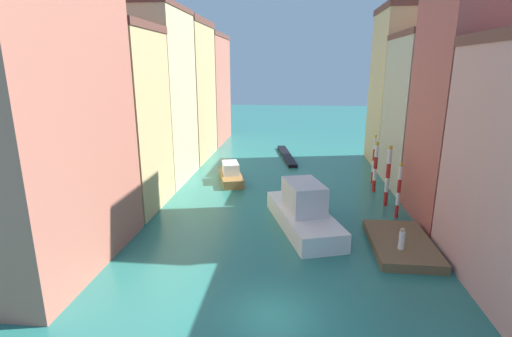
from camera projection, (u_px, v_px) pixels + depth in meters
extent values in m
plane|color=#28756B|center=(286.00, 174.00, 41.22)|extent=(154.00, 154.00, 0.00)
cube|color=#C6705B|center=(18.00, 88.00, 20.09)|extent=(7.77, 11.21, 20.38)
cube|color=#DBB77A|center=(109.00, 123.00, 30.06)|extent=(7.77, 7.20, 13.91)
cube|color=brown|center=(100.00, 26.00, 28.19)|extent=(7.92, 7.34, 0.56)
cube|color=beige|center=(147.00, 99.00, 37.56)|extent=(7.77, 8.81, 16.38)
cube|color=brown|center=(140.00, 8.00, 35.37)|extent=(7.92, 8.99, 0.45)
cube|color=#DBB77A|center=(177.00, 94.00, 46.96)|extent=(7.77, 9.95, 16.02)
cube|color=brown|center=(173.00, 22.00, 44.79)|extent=(7.92, 10.14, 0.73)
cube|color=#C6705B|center=(199.00, 91.00, 57.65)|extent=(7.77, 11.45, 15.41)
cube|color=brown|center=(197.00, 36.00, 55.58)|extent=(7.92, 11.68, 0.57)
cube|color=#B25147|center=(487.00, 72.00, 26.00)|extent=(7.77, 7.95, 21.82)
cube|color=#BCB299|center=(435.00, 115.00, 35.42)|extent=(7.77, 8.84, 13.82)
cube|color=brown|center=(445.00, 34.00, 33.57)|extent=(7.92, 9.01, 0.51)
cube|color=#DBB77A|center=(410.00, 91.00, 43.43)|extent=(7.77, 8.46, 17.11)
cube|color=brown|center=(419.00, 8.00, 41.12)|extent=(7.92, 8.63, 0.70)
cube|color=brown|center=(401.00, 244.00, 24.31)|extent=(3.75, 6.46, 0.57)
cylinder|color=white|center=(402.00, 240.00, 22.91)|extent=(0.36, 0.36, 1.11)
sphere|color=tan|center=(403.00, 230.00, 22.73)|extent=(0.26, 0.26, 0.26)
cylinder|color=red|center=(397.00, 211.00, 29.18)|extent=(0.27, 0.27, 1.03)
cylinder|color=white|center=(398.00, 199.00, 28.91)|extent=(0.27, 0.27, 1.03)
cylinder|color=red|center=(399.00, 186.00, 28.65)|extent=(0.27, 0.27, 1.03)
cylinder|color=white|center=(401.00, 173.00, 28.38)|extent=(0.27, 0.27, 1.03)
sphere|color=gold|center=(401.00, 165.00, 28.22)|extent=(0.30, 0.30, 0.30)
cylinder|color=red|center=(386.00, 199.00, 31.74)|extent=(0.33, 0.33, 1.21)
cylinder|color=white|center=(387.00, 185.00, 31.43)|extent=(0.33, 0.33, 1.21)
cylinder|color=red|center=(388.00, 171.00, 31.11)|extent=(0.33, 0.33, 1.21)
cylinder|color=white|center=(390.00, 156.00, 30.80)|extent=(0.33, 0.33, 1.21)
sphere|color=gold|center=(390.00, 147.00, 30.61)|extent=(0.37, 0.37, 0.37)
cylinder|color=red|center=(374.00, 186.00, 35.33)|extent=(0.34, 0.34, 1.11)
cylinder|color=white|center=(375.00, 174.00, 35.05)|extent=(0.34, 0.34, 1.11)
cylinder|color=red|center=(376.00, 163.00, 34.76)|extent=(0.34, 0.34, 1.11)
cylinder|color=white|center=(377.00, 151.00, 34.47)|extent=(0.34, 0.34, 1.11)
sphere|color=gold|center=(377.00, 144.00, 34.30)|extent=(0.37, 0.37, 0.37)
cylinder|color=red|center=(372.00, 177.00, 37.92)|extent=(0.25, 0.25, 1.16)
cylinder|color=white|center=(373.00, 166.00, 37.62)|extent=(0.25, 0.25, 1.16)
cylinder|color=red|center=(374.00, 155.00, 37.32)|extent=(0.25, 0.25, 1.16)
cylinder|color=white|center=(375.00, 143.00, 37.02)|extent=(0.25, 0.25, 1.16)
sphere|color=gold|center=(376.00, 136.00, 36.84)|extent=(0.28, 0.28, 0.28)
cube|color=white|center=(303.00, 219.00, 27.40)|extent=(5.76, 9.68, 1.32)
cube|color=silver|center=(304.00, 196.00, 26.96)|extent=(3.32, 4.23, 2.09)
cube|color=black|center=(287.00, 156.00, 48.84)|extent=(2.84, 11.02, 0.41)
cube|color=olive|center=(231.00, 177.00, 38.50)|extent=(3.52, 6.21, 0.86)
cube|color=silver|center=(231.00, 168.00, 38.24)|extent=(2.14, 2.86, 1.11)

